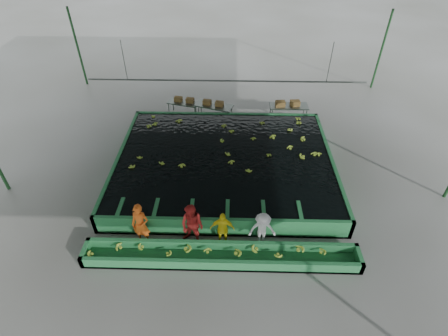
{
  "coord_description": "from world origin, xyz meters",
  "views": [
    {
      "loc": [
        0.31,
        -11.38,
        10.64
      ],
      "look_at": [
        0.0,
        0.5,
        1.0
      ],
      "focal_mm": 28.0,
      "sensor_mm": 36.0,
      "label": 1
    }
  ],
  "objects_px": {
    "worker_a": "(141,225)",
    "packing_table_right": "(288,113)",
    "worker_c": "(222,229)",
    "packing_table_left": "(184,108)",
    "worker_b": "(192,225)",
    "flotation_tank": "(225,164)",
    "box_stack_right": "(287,106)",
    "packing_table_mid": "(214,113)",
    "box_stack_mid": "(213,105)",
    "worker_d": "(262,230)",
    "box_stack_left": "(184,102)",
    "sorting_trough": "(221,256)"
  },
  "relations": [
    {
      "from": "worker_b",
      "to": "packing_table_left",
      "type": "bearing_deg",
      "value": 122.67
    },
    {
      "from": "flotation_tank",
      "to": "worker_b",
      "type": "xyz_separation_m",
      "value": [
        -1.08,
        -4.3,
        0.49
      ]
    },
    {
      "from": "worker_a",
      "to": "packing_table_right",
      "type": "bearing_deg",
      "value": 63.23
    },
    {
      "from": "packing_table_mid",
      "to": "box_stack_right",
      "type": "bearing_deg",
      "value": 0.12
    },
    {
      "from": "flotation_tank",
      "to": "worker_c",
      "type": "height_order",
      "value": "worker_c"
    },
    {
      "from": "packing_table_left",
      "to": "packing_table_mid",
      "type": "relative_size",
      "value": 0.85
    },
    {
      "from": "box_stack_left",
      "to": "box_stack_mid",
      "type": "bearing_deg",
      "value": -19.63
    },
    {
      "from": "worker_b",
      "to": "sorting_trough",
      "type": "bearing_deg",
      "value": -12.6
    },
    {
      "from": "flotation_tank",
      "to": "packing_table_right",
      "type": "relative_size",
      "value": 4.66
    },
    {
      "from": "box_stack_right",
      "to": "packing_table_mid",
      "type": "bearing_deg",
      "value": -179.88
    },
    {
      "from": "sorting_trough",
      "to": "worker_b",
      "type": "bearing_deg",
      "value": 143.44
    },
    {
      "from": "box_stack_left",
      "to": "box_stack_right",
      "type": "xyz_separation_m",
      "value": [
        5.92,
        -0.61,
        0.15
      ]
    },
    {
      "from": "worker_b",
      "to": "packing_table_mid",
      "type": "xyz_separation_m",
      "value": [
        0.35,
        8.99,
        -0.46
      ]
    },
    {
      "from": "flotation_tank",
      "to": "worker_a",
      "type": "height_order",
      "value": "worker_a"
    },
    {
      "from": "worker_b",
      "to": "packing_table_left",
      "type": "relative_size",
      "value": 1.04
    },
    {
      "from": "flotation_tank",
      "to": "worker_d",
      "type": "xyz_separation_m",
      "value": [
        1.5,
        -4.3,
        0.33
      ]
    },
    {
      "from": "worker_d",
      "to": "packing_table_left",
      "type": "distance_m",
      "value": 10.36
    },
    {
      "from": "box_stack_mid",
      "to": "worker_a",
      "type": "bearing_deg",
      "value": -103.89
    },
    {
      "from": "worker_a",
      "to": "packing_table_mid",
      "type": "distance_m",
      "value": 9.28
    },
    {
      "from": "worker_d",
      "to": "box_stack_right",
      "type": "xyz_separation_m",
      "value": [
        1.93,
        9.0,
        0.2
      ]
    },
    {
      "from": "packing_table_mid",
      "to": "box_stack_left",
      "type": "bearing_deg",
      "value": 160.66
    },
    {
      "from": "worker_a",
      "to": "box_stack_mid",
      "type": "relative_size",
      "value": 1.57
    },
    {
      "from": "worker_c",
      "to": "packing_table_left",
      "type": "relative_size",
      "value": 0.86
    },
    {
      "from": "box_stack_left",
      "to": "worker_c",
      "type": "bearing_deg",
      "value": -75.35
    },
    {
      "from": "worker_b",
      "to": "flotation_tank",
      "type": "bearing_deg",
      "value": 99.88
    },
    {
      "from": "worker_c",
      "to": "packing_table_left",
      "type": "xyz_separation_m",
      "value": [
        -2.56,
        9.54,
        -0.37
      ]
    },
    {
      "from": "box_stack_mid",
      "to": "box_stack_right",
      "type": "xyz_separation_m",
      "value": [
        4.19,
        0.01,
        0.01
      ]
    },
    {
      "from": "packing_table_mid",
      "to": "box_stack_mid",
      "type": "xyz_separation_m",
      "value": [
        -0.03,
        0.0,
        0.48
      ]
    },
    {
      "from": "worker_a",
      "to": "box_stack_left",
      "type": "bearing_deg",
      "value": 96.06
    },
    {
      "from": "box_stack_mid",
      "to": "worker_c",
      "type": "bearing_deg",
      "value": -85.03
    },
    {
      "from": "worker_a",
      "to": "packing_table_right",
      "type": "distance_m",
      "value": 11.14
    },
    {
      "from": "worker_a",
      "to": "packing_table_left",
      "type": "distance_m",
      "value": 9.56
    },
    {
      "from": "worker_c",
      "to": "packing_table_right",
      "type": "xyz_separation_m",
      "value": [
        3.5,
        9.03,
        -0.29
      ]
    },
    {
      "from": "worker_b",
      "to": "worker_c",
      "type": "relative_size",
      "value": 1.2
    },
    {
      "from": "sorting_trough",
      "to": "worker_b",
      "type": "relative_size",
      "value": 5.33
    },
    {
      "from": "worker_c",
      "to": "packing_table_right",
      "type": "distance_m",
      "value": 9.69
    },
    {
      "from": "worker_a",
      "to": "worker_c",
      "type": "bearing_deg",
      "value": 9.01
    },
    {
      "from": "flotation_tank",
      "to": "worker_b",
      "type": "bearing_deg",
      "value": -104.08
    },
    {
      "from": "worker_d",
      "to": "packing_table_mid",
      "type": "height_order",
      "value": "worker_d"
    },
    {
      "from": "flotation_tank",
      "to": "box_stack_mid",
      "type": "distance_m",
      "value": 4.78
    },
    {
      "from": "sorting_trough",
      "to": "worker_b",
      "type": "distance_m",
      "value": 1.51
    },
    {
      "from": "sorting_trough",
      "to": "packing_table_mid",
      "type": "distance_m",
      "value": 9.82
    },
    {
      "from": "worker_b",
      "to": "worker_d",
      "type": "distance_m",
      "value": 2.58
    },
    {
      "from": "worker_c",
      "to": "box_stack_mid",
      "type": "relative_size",
      "value": 1.32
    },
    {
      "from": "worker_c",
      "to": "packing_table_mid",
      "type": "relative_size",
      "value": 0.73
    },
    {
      "from": "packing_table_mid",
      "to": "worker_c",
      "type": "bearing_deg",
      "value": -85.22
    },
    {
      "from": "packing_table_right",
      "to": "worker_c",
      "type": "bearing_deg",
      "value": -111.19
    },
    {
      "from": "flotation_tank",
      "to": "packing_table_mid",
      "type": "height_order",
      "value": "packing_table_mid"
    },
    {
      "from": "packing_table_left",
      "to": "box_stack_left",
      "type": "height_order",
      "value": "box_stack_left"
    },
    {
      "from": "packing_table_left",
      "to": "packing_table_right",
      "type": "bearing_deg",
      "value": -4.77
    }
  ]
}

